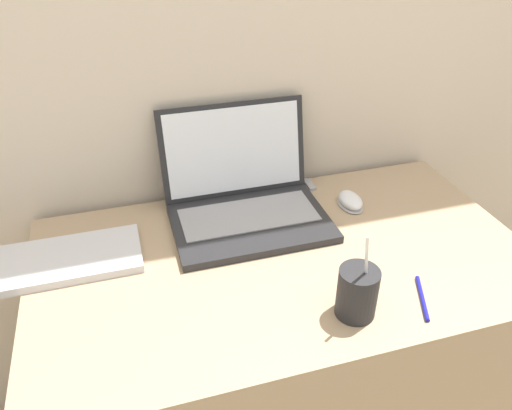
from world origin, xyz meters
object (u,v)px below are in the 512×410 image
laptop (245,196)px  computer_mouse (350,201)px  usb_stick (309,184)px  drink_cup (357,292)px  pen (422,298)px  external_keyboard (40,264)px

laptop → computer_mouse: size_ratio=4.07×
laptop → usb_stick: laptop is taller
drink_cup → computer_mouse: size_ratio=2.18×
drink_cup → pen: (0.15, -0.01, -0.05)m
computer_mouse → usb_stick: computer_mouse is taller
computer_mouse → external_keyboard: size_ratio=0.21×
usb_stick → pen: pen is taller
drink_cup → external_keyboard: bearing=151.8°
computer_mouse → external_keyboard: (-0.78, -0.04, -0.00)m
external_keyboard → pen: external_keyboard is taller
external_keyboard → usb_stick: (0.72, 0.17, -0.01)m
computer_mouse → external_keyboard: computer_mouse is taller
drink_cup → external_keyboard: drink_cup is taller
external_keyboard → laptop: bearing=8.9°
laptop → pen: 0.50m
drink_cup → external_keyboard: size_ratio=0.47×
laptop → external_keyboard: (-0.50, -0.08, -0.05)m
laptop → usb_stick: 0.24m
drink_cup → usb_stick: bearing=78.5°
laptop → usb_stick: size_ratio=6.48×
usb_stick → pen: bearing=-84.2°
external_keyboard → pen: 0.84m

